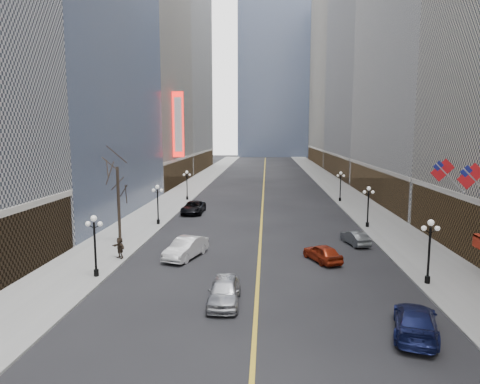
# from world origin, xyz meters

# --- Properties ---
(sidewalk_east) EXTENTS (6.00, 230.00, 0.15)m
(sidewalk_east) POSITION_xyz_m (14.00, 70.00, 0.07)
(sidewalk_east) COLOR gray
(sidewalk_east) RESTS_ON ground
(sidewalk_west) EXTENTS (6.00, 230.00, 0.15)m
(sidewalk_west) POSITION_xyz_m (-14.00, 70.00, 0.07)
(sidewalk_west) COLOR gray
(sidewalk_west) RESTS_ON ground
(lane_line) EXTENTS (0.25, 200.00, 0.02)m
(lane_line) POSITION_xyz_m (0.00, 80.00, 0.01)
(lane_line) COLOR gold
(lane_line) RESTS_ON ground
(bldg_east_c) EXTENTS (26.60, 40.60, 48.80)m
(bldg_east_c) POSITION_xyz_m (29.88, 106.00, 24.18)
(bldg_east_c) COLOR #949496
(bldg_east_c) RESTS_ON ground
(bldg_east_d) EXTENTS (26.60, 46.60, 62.80)m
(bldg_east_d) POSITION_xyz_m (29.90, 149.00, 31.17)
(bldg_east_d) COLOR #A9A18C
(bldg_east_d) RESTS_ON ground
(bldg_west_c) EXTENTS (26.60, 30.60, 50.80)m
(bldg_west_c) POSITION_xyz_m (-29.88, 87.00, 25.19)
(bldg_west_c) COLOR #A9A18C
(bldg_west_c) RESTS_ON ground
(bldg_west_d) EXTENTS (26.60, 38.60, 72.80)m
(bldg_west_d) POSITION_xyz_m (-29.92, 121.00, 36.17)
(bldg_west_d) COLOR #B8B6AF
(bldg_west_d) RESTS_ON ground
(streetlamp_east_1) EXTENTS (1.26, 0.44, 4.52)m
(streetlamp_east_1) POSITION_xyz_m (11.80, 30.00, 2.90)
(streetlamp_east_1) COLOR black
(streetlamp_east_1) RESTS_ON sidewalk_east
(streetlamp_east_2) EXTENTS (1.26, 0.44, 4.52)m
(streetlamp_east_2) POSITION_xyz_m (11.80, 48.00, 2.90)
(streetlamp_east_2) COLOR black
(streetlamp_east_2) RESTS_ON sidewalk_east
(streetlamp_east_3) EXTENTS (1.26, 0.44, 4.52)m
(streetlamp_east_3) POSITION_xyz_m (11.80, 66.00, 2.90)
(streetlamp_east_3) COLOR black
(streetlamp_east_3) RESTS_ON sidewalk_east
(streetlamp_west_1) EXTENTS (1.26, 0.44, 4.52)m
(streetlamp_west_1) POSITION_xyz_m (-11.80, 30.00, 2.90)
(streetlamp_west_1) COLOR black
(streetlamp_west_1) RESTS_ON sidewalk_west
(streetlamp_west_2) EXTENTS (1.26, 0.44, 4.52)m
(streetlamp_west_2) POSITION_xyz_m (-11.80, 48.00, 2.90)
(streetlamp_west_2) COLOR black
(streetlamp_west_2) RESTS_ON sidewalk_west
(streetlamp_west_3) EXTENTS (1.26, 0.44, 4.52)m
(streetlamp_west_3) POSITION_xyz_m (-11.80, 66.00, 2.90)
(streetlamp_west_3) COLOR black
(streetlamp_west_3) RESTS_ON sidewalk_west
(flag_4) EXTENTS (2.87, 0.12, 2.87)m
(flag_4) POSITION_xyz_m (15.31, 32.00, 7.29)
(flag_4) COLOR #B2B2B7
(flag_4) RESTS_ON ground
(flag_5) EXTENTS (2.87, 0.12, 2.87)m
(flag_5) POSITION_xyz_m (15.31, 37.00, 7.29)
(flag_5) COLOR #B2B2B7
(flag_5) RESTS_ON ground
(theatre_marquee) EXTENTS (2.00, 0.55, 12.00)m
(theatre_marquee) POSITION_xyz_m (-15.88, 80.00, 12.00)
(theatre_marquee) COLOR red
(theatre_marquee) RESTS_ON ground
(tree_west_far) EXTENTS (3.60, 3.60, 7.92)m
(tree_west_far) POSITION_xyz_m (-13.50, 40.00, 6.24)
(tree_west_far) COLOR #2D231C
(tree_west_far) RESTS_ON sidewalk_west
(car_nb_near) EXTENTS (2.00, 4.81, 1.63)m
(car_nb_near) POSITION_xyz_m (-2.00, 25.92, 0.81)
(car_nb_near) COLOR #A5A7AD
(car_nb_near) RESTS_ON ground
(car_nb_mid) EXTENTS (3.34, 5.52, 1.72)m
(car_nb_mid) POSITION_xyz_m (-6.21, 35.43, 0.86)
(car_nb_mid) COLOR #BBBBBD
(car_nb_mid) RESTS_ON ground
(car_nb_far) EXTENTS (2.71, 5.76, 1.59)m
(car_nb_far) POSITION_xyz_m (-9.00, 55.39, 0.80)
(car_nb_far) COLOR black
(car_nb_far) RESTS_ON ground
(car_sb_near) EXTENTS (3.56, 5.68, 1.54)m
(car_sb_near) POSITION_xyz_m (8.40, 22.38, 0.77)
(car_sb_near) COLOR #121845
(car_sb_near) RESTS_ON ground
(car_sb_mid) EXTENTS (3.25, 4.57, 1.45)m
(car_sb_mid) POSITION_xyz_m (5.21, 35.15, 0.72)
(car_sb_mid) COLOR maroon
(car_sb_mid) RESTS_ON ground
(car_sb_far) EXTENTS (2.33, 4.23, 1.32)m
(car_sb_far) POSITION_xyz_m (9.00, 40.77, 0.66)
(car_sb_far) COLOR #4D5255
(car_sb_far) RESTS_ON ground
(ped_west_far) EXTENTS (1.61, 1.41, 1.80)m
(ped_west_far) POSITION_xyz_m (-11.60, 34.53, 1.05)
(ped_west_far) COLOR black
(ped_west_far) RESTS_ON sidewalk_west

